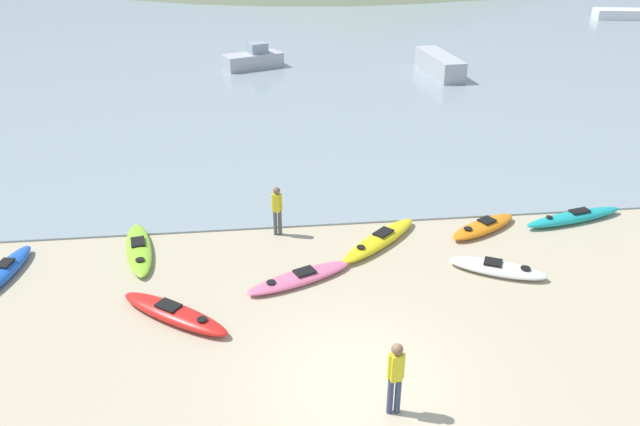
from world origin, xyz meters
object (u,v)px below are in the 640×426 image
moored_boat_1 (439,64)px  moored_boat_2 (622,14)px  kayak_on_sand_0 (300,278)px  kayak_on_sand_6 (574,217)px  kayak_on_sand_3 (497,268)px  kayak_on_sand_4 (380,240)px  kayak_on_sand_5 (174,313)px  kayak_on_sand_2 (139,249)px  kayak_on_sand_7 (483,226)px  kayak_on_sand_1 (4,272)px  person_near_foreground (395,374)px  moored_boat_0 (253,59)px  person_near_waterline (277,208)px

moored_boat_1 → moored_boat_2: moored_boat_1 is taller
kayak_on_sand_0 → kayak_on_sand_6: size_ratio=0.86×
kayak_on_sand_3 → kayak_on_sand_4: bearing=146.4°
kayak_on_sand_5 → kayak_on_sand_6: kayak_on_sand_6 is taller
kayak_on_sand_0 → kayak_on_sand_3: bearing=-1.9°
kayak_on_sand_2 → kayak_on_sand_4: bearing=-2.3°
kayak_on_sand_5 → kayak_on_sand_7: size_ratio=1.14×
kayak_on_sand_3 → moored_boat_1: bearing=78.0°
kayak_on_sand_1 → kayak_on_sand_6: kayak_on_sand_6 is taller
kayak_on_sand_1 → kayak_on_sand_2: bearing=14.5°
person_near_foreground → moored_boat_1: (8.44, 25.91, -0.35)m
kayak_on_sand_6 → kayak_on_sand_7: size_ratio=1.36×
person_near_foreground → moored_boat_0: size_ratio=0.45×
person_near_foreground → moored_boat_1: 27.25m
kayak_on_sand_3 → moored_boat_1: 21.60m
kayak_on_sand_2 → kayak_on_sand_6: kayak_on_sand_6 is taller
moored_boat_0 → kayak_on_sand_7: bearing=-72.7°
person_near_waterline → moored_boat_0: 20.93m
kayak_on_sand_0 → kayak_on_sand_7: 6.28m
kayak_on_sand_5 → kayak_on_sand_0: bearing=22.3°
moored_boat_0 → kayak_on_sand_2: bearing=-99.8°
kayak_on_sand_4 → moored_boat_2: bearing=51.8°
kayak_on_sand_0 → kayak_on_sand_5: 3.44m
kayak_on_sand_6 → kayak_on_sand_1: bearing=-175.5°
kayak_on_sand_7 → kayak_on_sand_3: bearing=-100.9°
kayak_on_sand_1 → person_near_waterline: (7.51, 1.57, 0.74)m
kayak_on_sand_7 → kayak_on_sand_4: bearing=-172.2°
kayak_on_sand_6 → moored_boat_0: (-9.74, 21.16, 0.40)m
kayak_on_sand_1 → kayak_on_sand_6: size_ratio=0.79×
kayak_on_sand_1 → kayak_on_sand_5: bearing=-27.2°
person_near_waterline → kayak_on_sand_3: bearing=-26.2°
kayak_on_sand_0 → kayak_on_sand_2: kayak_on_sand_2 is taller
kayak_on_sand_1 → person_near_foreground: (9.41, -6.10, 0.81)m
kayak_on_sand_4 → person_near_waterline: bearing=162.0°
moored_boat_2 → person_near_foreground: bearing=-124.5°
kayak_on_sand_6 → person_near_waterline: (-9.39, 0.23, 0.74)m
kayak_on_sand_1 → moored_boat_2: size_ratio=0.60×
kayak_on_sand_7 → kayak_on_sand_6: bearing=5.1°
kayak_on_sand_5 → person_near_waterline: person_near_waterline is taller
kayak_on_sand_6 → kayak_on_sand_5: bearing=-162.7°
kayak_on_sand_1 → person_near_waterline: size_ratio=1.80×
person_near_waterline → kayak_on_sand_4: bearing=-18.0°
kayak_on_sand_2 → kayak_on_sand_3: kayak_on_sand_3 is taller
kayak_on_sand_7 → person_near_waterline: size_ratio=1.68×
kayak_on_sand_2 → person_near_waterline: bearing=9.4°
kayak_on_sand_2 → moored_boat_2: bearing=45.2°
kayak_on_sand_0 → kayak_on_sand_5: (-3.19, -1.31, 0.03)m
kayak_on_sand_7 → person_near_foreground: bearing=-121.7°
kayak_on_sand_0 → moored_boat_0: (-0.78, 23.63, 0.44)m
kayak_on_sand_1 → moored_boat_1: 26.67m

